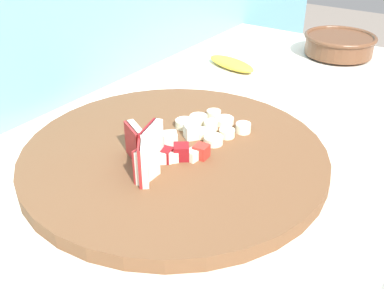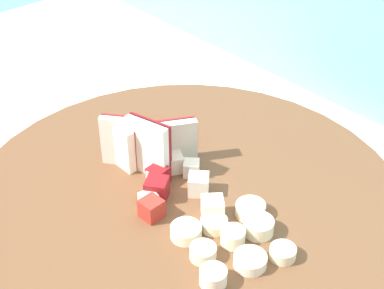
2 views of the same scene
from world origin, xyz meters
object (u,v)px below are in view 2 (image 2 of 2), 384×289
at_px(cutting_board, 185,202).
at_px(banana_slice_rows, 232,239).
at_px(apple_wedge_fan, 144,144).
at_px(apple_dice_pile, 172,186).

bearing_deg(cutting_board, banana_slice_rows, -9.77).
bearing_deg(apple_wedge_fan, banana_slice_rows, -5.43).
xyz_separation_m(apple_wedge_fan, banana_slice_rows, (0.15, -0.01, -0.02)).
xyz_separation_m(apple_dice_pile, banana_slice_rows, (0.09, -0.01, -0.00)).
bearing_deg(apple_wedge_fan, cutting_board, 0.01).
distance_m(apple_wedge_fan, banana_slice_rows, 0.15).
relative_size(cutting_board, apple_dice_pile, 4.15).
height_order(apple_dice_pile, banana_slice_rows, apple_dice_pile).
bearing_deg(banana_slice_rows, apple_wedge_fan, 174.57).
bearing_deg(apple_wedge_fan, apple_dice_pile, -8.73).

